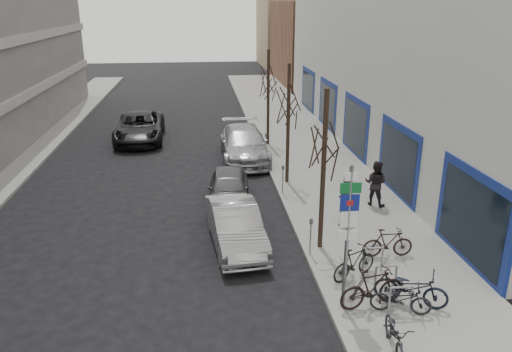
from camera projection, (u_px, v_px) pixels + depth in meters
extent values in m
plane|color=black|center=(255.00, 317.00, 13.37)|extent=(120.00, 120.00, 0.00)
cube|color=slate|center=(327.00, 181.00, 23.21)|extent=(5.00, 70.00, 0.15)
cube|color=brown|center=(338.00, 43.00, 50.94)|extent=(12.00, 14.00, 8.00)
cube|color=#937A5B|center=(311.00, 30.00, 64.89)|extent=(13.00, 12.00, 9.00)
cylinder|color=gray|center=(347.00, 242.00, 12.94)|extent=(0.10, 0.10, 4.20)
cube|color=white|center=(352.00, 177.00, 12.31)|extent=(0.35, 0.03, 0.22)
cube|color=#0C5926|center=(351.00, 188.00, 12.41)|extent=(0.55, 0.03, 0.28)
cube|color=navy|center=(350.00, 203.00, 12.54)|extent=(0.50, 0.03, 0.45)
cube|color=maroon|center=(350.00, 203.00, 12.53)|extent=(0.18, 0.02, 0.14)
cube|color=white|center=(349.00, 219.00, 12.69)|extent=(0.45, 0.03, 0.45)
cube|color=white|center=(348.00, 235.00, 12.84)|extent=(0.55, 0.03, 0.28)
cylinder|color=gray|center=(389.00, 301.00, 13.10)|extent=(0.06, 0.06, 0.80)
cylinder|color=gray|center=(411.00, 300.00, 13.16)|extent=(0.06, 0.06, 0.80)
cylinder|color=gray|center=(402.00, 287.00, 13.00)|extent=(0.60, 0.06, 0.06)
cylinder|color=gray|center=(375.00, 279.00, 14.13)|extent=(0.06, 0.06, 0.80)
cylinder|color=gray|center=(396.00, 278.00, 14.19)|extent=(0.06, 0.06, 0.80)
cylinder|color=gray|center=(387.00, 266.00, 14.03)|extent=(0.60, 0.06, 0.06)
cylinder|color=gray|center=(363.00, 260.00, 15.16)|extent=(0.06, 0.06, 0.80)
cylinder|color=gray|center=(382.00, 259.00, 15.22)|extent=(0.06, 0.06, 0.80)
cylinder|color=gray|center=(374.00, 248.00, 15.06)|extent=(0.60, 0.06, 0.06)
cylinder|color=black|center=(323.00, 174.00, 16.02)|extent=(0.16, 0.16, 5.50)
cylinder|color=black|center=(288.00, 126.00, 22.12)|extent=(0.16, 0.16, 5.50)
cylinder|color=black|center=(268.00, 99.00, 28.21)|extent=(0.16, 0.16, 5.50)
cylinder|color=gray|center=(310.00, 239.00, 16.19)|extent=(0.05, 0.05, 1.10)
cube|color=#3F3F44|center=(311.00, 221.00, 15.98)|extent=(0.10, 0.08, 0.18)
cylinder|color=gray|center=(283.00, 182.00, 21.34)|extent=(0.05, 0.05, 1.10)
cube|color=#3F3F44|center=(283.00, 168.00, 21.13)|extent=(0.10, 0.08, 0.18)
cylinder|color=gray|center=(266.00, 146.00, 26.50)|extent=(0.05, 0.05, 1.10)
cube|color=#3F3F44|center=(266.00, 135.00, 26.29)|extent=(0.10, 0.08, 0.18)
imported|color=black|center=(395.00, 332.00, 11.70)|extent=(0.73, 1.72, 1.02)
imported|color=black|center=(372.00, 287.00, 13.38)|extent=(2.01, 0.96, 1.17)
imported|color=black|center=(411.00, 285.00, 13.48)|extent=(2.03, 1.43, 1.20)
imported|color=black|center=(354.00, 262.00, 14.81)|extent=(1.74, 1.25, 1.03)
imported|color=black|center=(401.00, 296.00, 13.14)|extent=(1.67, 0.96, 0.98)
imported|color=black|center=(388.00, 243.00, 16.05)|extent=(1.67, 0.54, 1.01)
imported|color=#9F9EA3|center=(236.00, 226.00, 17.02)|extent=(2.01, 4.63, 1.48)
imported|color=#4B4B50|center=(229.00, 188.00, 20.56)|extent=(1.98, 4.28, 1.42)
imported|color=#A2A3A7|center=(244.00, 144.00, 26.41)|extent=(2.40, 5.88, 1.71)
imported|color=black|center=(140.00, 127.00, 30.03)|extent=(2.89, 6.03, 1.66)
imported|color=black|center=(345.00, 201.00, 18.22)|extent=(0.82, 0.82, 1.92)
imported|color=black|center=(375.00, 183.00, 20.04)|extent=(0.84, 0.79, 1.89)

